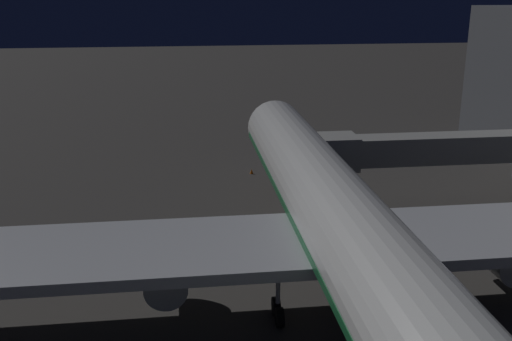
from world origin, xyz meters
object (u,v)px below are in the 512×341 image
object	(u,v)px
airliner_at_gate	(341,225)
traffic_cone_nose_starboard	(252,171)
traffic_cone_nose_port	(291,170)
jet_bridge	(436,149)

from	to	relation	value
airliner_at_gate	traffic_cone_nose_starboard	world-z (taller)	airliner_at_gate
airliner_at_gate	traffic_cone_nose_port	distance (m)	28.79
airliner_at_gate	jet_bridge	world-z (taller)	airliner_at_gate
jet_bridge	traffic_cone_nose_port	size ratio (longest dim) A/B	45.20
jet_bridge	traffic_cone_nose_starboard	distance (m)	20.36
airliner_at_gate	jet_bridge	size ratio (longest dim) A/B	2.40
airliner_at_gate	traffic_cone_nose_starboard	distance (m)	28.79
traffic_cone_nose_port	airliner_at_gate	bearing A→B (deg)	85.54
traffic_cone_nose_starboard	jet_bridge	bearing A→B (deg)	141.49
airliner_at_gate	traffic_cone_nose_port	world-z (taller)	airliner_at_gate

